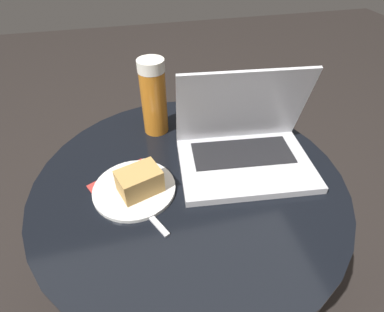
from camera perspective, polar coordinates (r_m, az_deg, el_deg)
ground_plane at (r=1.16m, az=-0.32°, el=-23.46°), size 6.00×6.00×0.00m
table at (r=0.82m, az=-0.42°, el=-11.46°), size 0.74×0.74×0.53m
napkin at (r=0.72m, az=-12.39°, el=-5.20°), size 0.18×0.16×0.00m
laptop at (r=0.75m, az=9.88°, el=2.07°), size 0.34×0.26×0.23m
beer_glass at (r=0.82m, az=-7.31°, el=11.01°), size 0.07×0.07×0.21m
snack_plate at (r=0.69m, az=-10.40°, el=-5.34°), size 0.19×0.19×0.07m
fork at (r=0.67m, az=-9.64°, el=-9.44°), size 0.09×0.16×0.00m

